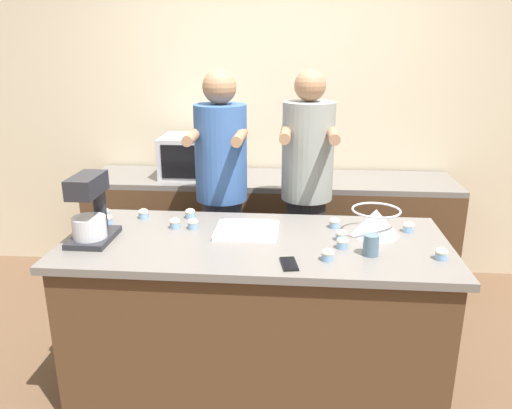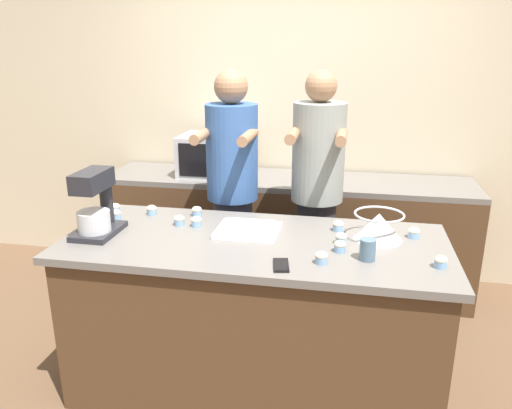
{
  "view_description": "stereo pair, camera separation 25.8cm",
  "coord_description": "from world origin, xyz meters",
  "px_view_note": "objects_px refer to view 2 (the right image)",
  "views": [
    {
      "loc": [
        0.21,
        -2.41,
        1.86
      ],
      "look_at": [
        0.0,
        0.04,
        1.07
      ],
      "focal_mm": 35.0,
      "sensor_mm": 36.0,
      "label": 1
    },
    {
      "loc": [
        0.46,
        -2.38,
        1.86
      ],
      "look_at": [
        0.0,
        0.04,
        1.07
      ],
      "focal_mm": 35.0,
      "sensor_mm": 36.0,
      "label": 2
    }
  ],
  "objects_px": {
    "cupcake_1": "(179,220)",
    "cupcake_8": "(321,258)",
    "person_right": "(316,201)",
    "cupcake_0": "(414,233)",
    "cupcake_7": "(340,246)",
    "cupcake_9": "(441,262)",
    "microwave_oven": "(217,155)",
    "stand_mixer": "(96,207)",
    "cupcake_11": "(338,226)",
    "cupcake_5": "(341,238)",
    "cell_phone": "(281,265)",
    "cupcake_6": "(115,208)",
    "cupcake_10": "(196,221)",
    "cupcake_2": "(197,211)",
    "baking_tray": "(248,229)",
    "person_left": "(232,197)",
    "cupcake_3": "(116,215)",
    "drinking_glass": "(368,250)",
    "mixing_bowl": "(378,225)",
    "cupcake_4": "(152,210)"
  },
  "relations": [
    {
      "from": "cupcake_0",
      "to": "cupcake_11",
      "type": "distance_m",
      "value": 0.4
    },
    {
      "from": "cupcake_5",
      "to": "cupcake_0",
      "type": "bearing_deg",
      "value": 22.33
    },
    {
      "from": "microwave_oven",
      "to": "cupcake_4",
      "type": "xyz_separation_m",
      "value": [
        -0.13,
        -1.01,
        -0.12
      ]
    },
    {
      "from": "cupcake_6",
      "to": "cupcake_7",
      "type": "relative_size",
      "value": 1.0
    },
    {
      "from": "drinking_glass",
      "to": "cupcake_11",
      "type": "bearing_deg",
      "value": 112.2
    },
    {
      "from": "cupcake_0",
      "to": "cupcake_6",
      "type": "bearing_deg",
      "value": 177.07
    },
    {
      "from": "person_left",
      "to": "baking_tray",
      "type": "bearing_deg",
      "value": -68.61
    },
    {
      "from": "person_right",
      "to": "microwave_oven",
      "type": "bearing_deg",
      "value": 142.88
    },
    {
      "from": "cupcake_0",
      "to": "cupcake_10",
      "type": "bearing_deg",
      "value": -177.54
    },
    {
      "from": "cupcake_2",
      "to": "person_left",
      "type": "bearing_deg",
      "value": 69.47
    },
    {
      "from": "cupcake_0",
      "to": "cupcake_8",
      "type": "relative_size",
      "value": 1.0
    },
    {
      "from": "cupcake_6",
      "to": "cupcake_10",
      "type": "bearing_deg",
      "value": -14.06
    },
    {
      "from": "drinking_glass",
      "to": "cupcake_1",
      "type": "relative_size",
      "value": 1.78
    },
    {
      "from": "person_right",
      "to": "stand_mixer",
      "type": "distance_m",
      "value": 1.34
    },
    {
      "from": "mixing_bowl",
      "to": "cell_phone",
      "type": "relative_size",
      "value": 1.69
    },
    {
      "from": "person_left",
      "to": "cupcake_5",
      "type": "xyz_separation_m",
      "value": [
        0.72,
        -0.63,
        0.01
      ]
    },
    {
      "from": "baking_tray",
      "to": "cupcake_2",
      "type": "height_order",
      "value": "cupcake_2"
    },
    {
      "from": "baking_tray",
      "to": "cupcake_6",
      "type": "distance_m",
      "value": 0.88
    },
    {
      "from": "person_right",
      "to": "baking_tray",
      "type": "bearing_deg",
      "value": -119.89
    },
    {
      "from": "cupcake_10",
      "to": "cupcake_6",
      "type": "bearing_deg",
      "value": 165.94
    },
    {
      "from": "cupcake_1",
      "to": "cupcake_9",
      "type": "xyz_separation_m",
      "value": [
        1.36,
        -0.31,
        0.0
      ]
    },
    {
      "from": "cupcake_2",
      "to": "cupcake_7",
      "type": "xyz_separation_m",
      "value": [
        0.85,
        -0.38,
        0.0
      ]
    },
    {
      "from": "mixing_bowl",
      "to": "drinking_glass",
      "type": "height_order",
      "value": "mixing_bowl"
    },
    {
      "from": "cupcake_5",
      "to": "cell_phone",
      "type": "bearing_deg",
      "value": -128.78
    },
    {
      "from": "cupcake_1",
      "to": "cupcake_8",
      "type": "bearing_deg",
      "value": -24.08
    },
    {
      "from": "cupcake_6",
      "to": "cupcake_9",
      "type": "xyz_separation_m",
      "value": [
        1.81,
        -0.45,
        0.0
      ]
    },
    {
      "from": "cupcake_10",
      "to": "cupcake_11",
      "type": "bearing_deg",
      "value": 6.02
    },
    {
      "from": "cell_phone",
      "to": "cupcake_8",
      "type": "bearing_deg",
      "value": 20.05
    },
    {
      "from": "cupcake_7",
      "to": "cupcake_9",
      "type": "xyz_separation_m",
      "value": [
        0.46,
        -0.1,
        0.0
      ]
    },
    {
      "from": "cupcake_11",
      "to": "cupcake_0",
      "type": "bearing_deg",
      "value": -4.58
    },
    {
      "from": "cupcake_2",
      "to": "cupcake_3",
      "type": "height_order",
      "value": "same"
    },
    {
      "from": "cupcake_9",
      "to": "baking_tray",
      "type": "bearing_deg",
      "value": 164.18
    },
    {
      "from": "cupcake_2",
      "to": "cupcake_8",
      "type": "xyz_separation_m",
      "value": [
        0.77,
        -0.54,
        0.0
      ]
    },
    {
      "from": "person_left",
      "to": "cupcake_6",
      "type": "xyz_separation_m",
      "value": [
        -0.64,
        -0.39,
        0.01
      ]
    },
    {
      "from": "cupcake_6",
      "to": "cupcake_0",
      "type": "bearing_deg",
      "value": -2.93
    },
    {
      "from": "stand_mixer",
      "to": "cupcake_6",
      "type": "bearing_deg",
      "value": 101.83
    },
    {
      "from": "cupcake_3",
      "to": "cupcake_8",
      "type": "bearing_deg",
      "value": -17.82
    },
    {
      "from": "cupcake_1",
      "to": "microwave_oven",
      "type": "bearing_deg",
      "value": 94.5
    },
    {
      "from": "cell_phone",
      "to": "drinking_glass",
      "type": "xyz_separation_m",
      "value": [
        0.39,
        0.15,
        0.05
      ]
    },
    {
      "from": "person_left",
      "to": "cupcake_6",
      "type": "distance_m",
      "value": 0.75
    },
    {
      "from": "cupcake_1",
      "to": "cupcake_5",
      "type": "relative_size",
      "value": 1.0
    },
    {
      "from": "cupcake_2",
      "to": "cupcake_4",
      "type": "bearing_deg",
      "value": -174.24
    },
    {
      "from": "person_right",
      "to": "cupcake_9",
      "type": "distance_m",
      "value": 1.05
    },
    {
      "from": "cupcake_8",
      "to": "cell_phone",
      "type": "bearing_deg",
      "value": -159.95
    },
    {
      "from": "person_left",
      "to": "cupcake_11",
      "type": "relative_size",
      "value": 29.28
    },
    {
      "from": "cupcake_6",
      "to": "cupcake_4",
      "type": "bearing_deg",
      "value": 1.96
    },
    {
      "from": "cupcake_2",
      "to": "cupcake_11",
      "type": "bearing_deg",
      "value": -6.31
    },
    {
      "from": "cupcake_8",
      "to": "cupcake_11",
      "type": "distance_m",
      "value": 0.45
    },
    {
      "from": "cupcake_9",
      "to": "cupcake_11",
      "type": "bearing_deg",
      "value": 140.65
    },
    {
      "from": "person_right",
      "to": "cupcake_0",
      "type": "height_order",
      "value": "person_right"
    }
  ]
}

